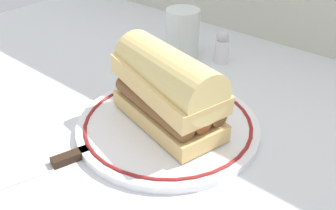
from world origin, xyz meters
TOP-DOWN VIEW (x-y plane):
  - ground_plane at (0.00, 0.00)m, footprint 1.50×1.50m
  - plate at (-0.03, -0.01)m, footprint 0.29×0.29m
  - sausage_sandwich at (-0.03, -0.01)m, footprint 0.21×0.13m
  - drinking_glass at (-0.19, 0.22)m, footprint 0.07×0.07m
  - salt_shaker at (-0.10, 0.24)m, footprint 0.03×0.03m
  - butter_knife at (-0.09, -0.19)m, footprint 0.06×0.14m

SIDE VIEW (x-z plane):
  - ground_plane at x=0.00m, z-range 0.00..0.00m
  - butter_knife at x=-0.09m, z-range 0.00..0.01m
  - plate at x=-0.03m, z-range 0.00..0.02m
  - salt_shaker at x=-0.10m, z-range 0.00..0.07m
  - drinking_glass at x=-0.19m, z-range -0.01..0.10m
  - sausage_sandwich at x=-0.03m, z-range 0.01..0.14m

